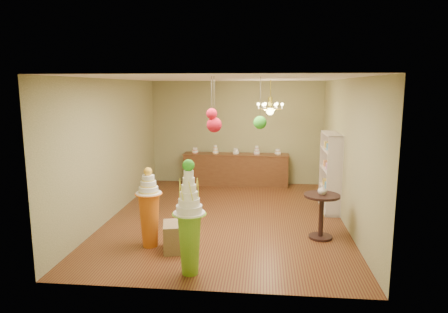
# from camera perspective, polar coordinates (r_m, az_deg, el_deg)

# --- Properties ---
(floor) EXTENTS (6.50, 6.50, 0.00)m
(floor) POSITION_cam_1_polar(r_m,az_deg,el_deg) (8.89, 0.31, -8.64)
(floor) COLOR #572F17
(floor) RESTS_ON ground
(ceiling) EXTENTS (6.50, 6.50, 0.00)m
(ceiling) POSITION_cam_1_polar(r_m,az_deg,el_deg) (8.43, 0.33, 11.06)
(ceiling) COLOR white
(ceiling) RESTS_ON ground
(wall_back) EXTENTS (5.00, 0.04, 3.00)m
(wall_back) POSITION_cam_1_polar(r_m,az_deg,el_deg) (11.75, 1.83, 3.40)
(wall_back) COLOR #949466
(wall_back) RESTS_ON ground
(wall_front) EXTENTS (5.00, 0.04, 3.00)m
(wall_front) POSITION_cam_1_polar(r_m,az_deg,el_deg) (5.37, -2.97, -4.44)
(wall_front) COLOR #949466
(wall_front) RESTS_ON ground
(wall_left) EXTENTS (0.04, 6.50, 3.00)m
(wall_left) POSITION_cam_1_polar(r_m,az_deg,el_deg) (9.12, -15.52, 1.16)
(wall_left) COLOR #949466
(wall_left) RESTS_ON ground
(wall_right) EXTENTS (0.04, 6.50, 3.00)m
(wall_right) POSITION_cam_1_polar(r_m,az_deg,el_deg) (8.67, 17.01, 0.65)
(wall_right) COLOR #949466
(wall_right) RESTS_ON ground
(pedestal_green) EXTENTS (0.60, 0.60, 1.79)m
(pedestal_green) POSITION_cam_1_polar(r_m,az_deg,el_deg) (6.13, -4.96, -10.31)
(pedestal_green) COLOR #74B828
(pedestal_green) RESTS_ON floor
(pedestal_orange) EXTENTS (0.57, 0.57, 1.45)m
(pedestal_orange) POSITION_cam_1_polar(r_m,az_deg,el_deg) (7.29, -10.62, -8.00)
(pedestal_orange) COLOR orange
(pedestal_orange) RESTS_ON floor
(burlap_riser) EXTENTS (0.65, 0.65, 0.49)m
(burlap_riser) POSITION_cam_1_polar(r_m,az_deg,el_deg) (7.17, -6.44, -11.29)
(burlap_riser) COLOR olive
(burlap_riser) RESTS_ON floor
(sideboard) EXTENTS (3.04, 0.54, 1.16)m
(sideboard) POSITION_cam_1_polar(r_m,az_deg,el_deg) (11.63, 1.70, -1.76)
(sideboard) COLOR brown
(sideboard) RESTS_ON floor
(shelving_unit) EXTENTS (0.33, 1.20, 1.80)m
(shelving_unit) POSITION_cam_1_polar(r_m,az_deg,el_deg) (9.52, 14.95, -2.12)
(shelving_unit) COLOR beige
(shelving_unit) RESTS_ON floor
(round_table) EXTENTS (0.78, 0.78, 0.85)m
(round_table) POSITION_cam_1_polar(r_m,az_deg,el_deg) (7.77, 13.75, -7.44)
(round_table) COLOR black
(round_table) RESTS_ON floor
(vase) EXTENTS (0.20, 0.20, 0.18)m
(vase) POSITION_cam_1_polar(r_m,az_deg,el_deg) (7.66, 13.87, -4.66)
(vase) COLOR beige
(vase) RESTS_ON round_table
(pom_red_left) EXTENTS (0.25, 0.25, 0.91)m
(pom_red_left) POSITION_cam_1_polar(r_m,az_deg,el_deg) (6.55, -1.41, 4.55)
(pom_red_left) COLOR #3C382B
(pom_red_left) RESTS_ON ceiling
(pom_green_mid) EXTENTS (0.22, 0.22, 0.88)m
(pom_green_mid) POSITION_cam_1_polar(r_m,az_deg,el_deg) (6.80, 5.16, 4.87)
(pom_green_mid) COLOR #3C382B
(pom_green_mid) RESTS_ON ceiling
(pom_red_right) EXTENTS (0.18, 0.18, 0.69)m
(pom_red_right) POSITION_cam_1_polar(r_m,az_deg,el_deg) (6.51, -1.77, 6.15)
(pom_red_right) COLOR #3C382B
(pom_red_right) RESTS_ON ceiling
(chandelier) EXTENTS (0.71, 0.71, 0.85)m
(chandelier) POSITION_cam_1_polar(r_m,az_deg,el_deg) (9.78, 6.60, 6.75)
(chandelier) COLOR #E7D351
(chandelier) RESTS_ON ceiling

